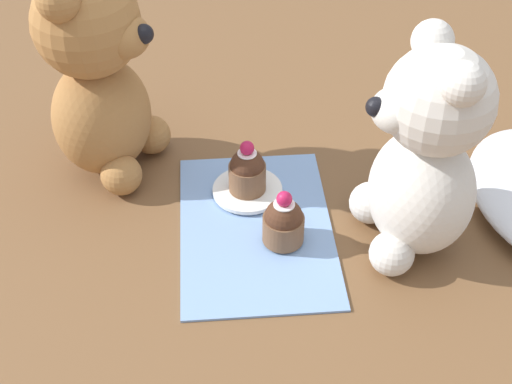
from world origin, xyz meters
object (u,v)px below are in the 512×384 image
Objects in this scene: cupcake_near_cream_bear at (283,222)px; cupcake_near_tan_bear at (247,171)px; teddy_bear_cream at (424,157)px; saucer_plate at (247,190)px; teddy_bear_tan at (98,76)px.

cupcake_near_tan_bear reaches higher than cupcake_near_cream_bear.
teddy_bear_cream is 0.23m from saucer_plate.
teddy_bear_tan is at bearing -113.95° from saucer_plate.
teddy_bear_cream is 3.66× the size of cupcake_near_cream_bear.
teddy_bear_tan is 0.27m from cupcake_near_cream_bear.
teddy_bear_tan is 3.89× the size of cupcake_near_cream_bear.
teddy_bear_cream reaches higher than cupcake_near_tan_bear.
saucer_plate is at bearing -121.62° from teddy_bear_cream.
saucer_plate is at bearing -162.65° from cupcake_near_tan_bear.
teddy_bear_tan is at bearing -128.16° from cupcake_near_cream_bear.
saucer_plate is (-0.08, -0.03, -0.02)m from cupcake_near_cream_bear.
teddy_bear_tan is at bearing -120.18° from teddy_bear_cream.
cupcake_near_tan_bear is (-0.08, -0.03, 0.01)m from cupcake_near_cream_bear.
teddy_bear_tan is at bearing -113.95° from cupcake_near_tan_bear.
cupcake_near_cream_bear is at bearing -97.03° from teddy_bear_cream.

